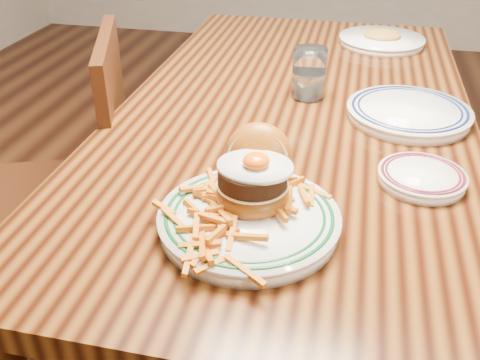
% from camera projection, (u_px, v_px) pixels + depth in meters
% --- Properties ---
extents(floor, '(6.00, 6.00, 0.00)m').
position_uv_depth(floor, '(282.00, 322.00, 1.71)').
color(floor, black).
rests_on(floor, ground).
extents(table, '(0.85, 1.60, 0.75)m').
position_uv_depth(table, '(293.00, 139.00, 1.37)').
color(table, black).
rests_on(table, floor).
extents(chair_left, '(0.54, 0.54, 0.90)m').
position_uv_depth(chair_left, '(80.00, 184.00, 1.52)').
color(chair_left, '#3E1F0D').
rests_on(chair_left, floor).
extents(main_plate, '(0.30, 0.31, 0.15)m').
position_uv_depth(main_plate, '(251.00, 202.00, 0.89)').
color(main_plate, white).
rests_on(main_plate, table).
extents(side_plate, '(0.16, 0.17, 0.03)m').
position_uv_depth(side_plate, '(422.00, 176.00, 1.01)').
color(side_plate, white).
rests_on(side_plate, table).
extents(rear_plate, '(0.29, 0.29, 0.03)m').
position_uv_depth(rear_plate, '(409.00, 112.00, 1.25)').
color(rear_plate, white).
rests_on(rear_plate, table).
extents(water_glass, '(0.08, 0.08, 0.13)m').
position_uv_depth(water_glass, '(309.00, 76.00, 1.34)').
color(water_glass, white).
rests_on(water_glass, table).
extents(far_plate, '(0.27, 0.27, 0.05)m').
position_uv_depth(far_plate, '(382.00, 40.00, 1.73)').
color(far_plate, white).
rests_on(far_plate, table).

